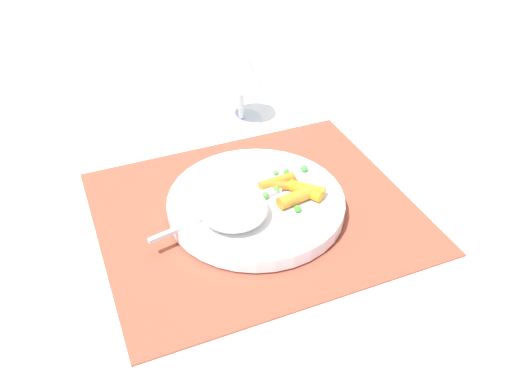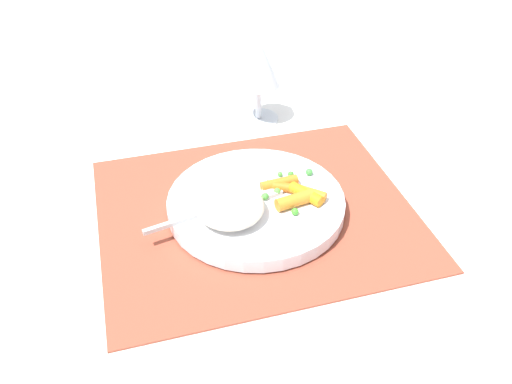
# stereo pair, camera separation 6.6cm
# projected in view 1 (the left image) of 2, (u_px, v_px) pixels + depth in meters

# --- Properties ---
(ground_plane) EXTENTS (2.40, 2.40, 0.00)m
(ground_plane) POSITION_uv_depth(u_px,v_px,m) (256.00, 213.00, 0.74)
(ground_plane) COLOR white
(placemat) EXTENTS (0.41, 0.35, 0.01)m
(placemat) POSITION_uv_depth(u_px,v_px,m) (256.00, 211.00, 0.73)
(placemat) COLOR #9E4733
(placemat) RESTS_ON ground_plane
(plate) EXTENTS (0.24, 0.24, 0.02)m
(plate) POSITION_uv_depth(u_px,v_px,m) (256.00, 204.00, 0.73)
(plate) COLOR white
(plate) RESTS_ON placemat
(rice_mound) EXTENTS (0.09, 0.09, 0.03)m
(rice_mound) POSITION_uv_depth(u_px,v_px,m) (233.00, 208.00, 0.68)
(rice_mound) COLOR beige
(rice_mound) RESTS_ON plate
(carrot_portion) EXTENTS (0.08, 0.07, 0.02)m
(carrot_portion) POSITION_uv_depth(u_px,v_px,m) (295.00, 190.00, 0.72)
(carrot_portion) COLOR orange
(carrot_portion) RESTS_ON plate
(pea_scatter) EXTENTS (0.09, 0.09, 0.01)m
(pea_scatter) POSITION_uv_depth(u_px,v_px,m) (285.00, 188.00, 0.73)
(pea_scatter) COLOR #57A541
(pea_scatter) RESTS_ON plate
(fork) EXTENTS (0.19, 0.05, 0.01)m
(fork) POSITION_uv_depth(u_px,v_px,m) (231.00, 207.00, 0.70)
(fork) COLOR silver
(fork) RESTS_ON plate
(wine_glass) EXTENTS (0.07, 0.07, 0.14)m
(wine_glass) POSITION_uv_depth(u_px,v_px,m) (240.00, 66.00, 0.87)
(wine_glass) COLOR silver
(wine_glass) RESTS_ON ground_plane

